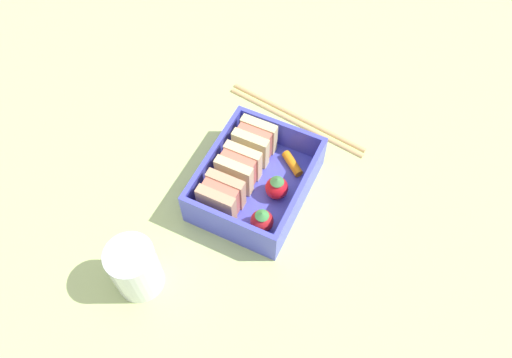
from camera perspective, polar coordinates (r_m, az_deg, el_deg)
ground_plane at (r=63.10cm, az=0.00°, el=-1.81°), size 120.00×120.00×2.00cm
bento_tray at (r=61.74cm, az=0.00°, el=-1.05°), size 15.14×12.12×1.20cm
bento_rim at (r=59.52cm, az=0.00°, el=0.27°), size 15.14×12.12×4.03cm
sandwich_left at (r=57.82cm, az=-3.99°, el=-2.07°), size 3.58×4.64×4.65cm
sandwich_center_left at (r=59.86cm, az=-2.00°, el=1.24°), size 3.58×4.64×4.65cm
sandwich_center at (r=62.14cm, az=-0.15°, el=4.31°), size 3.58×4.64×4.65cm
strawberry_far_left at (r=57.13cm, az=0.68°, el=-4.78°), size 2.72×2.72×3.32cm
strawberry_left at (r=59.28cm, az=2.32°, el=-1.09°), size 2.78×2.78×3.38cm
carrot_stick_far_left at (r=62.51cm, az=4.18°, el=1.76°), size 3.06×3.49×1.10cm
chopstick_pair at (r=68.83cm, az=4.55°, el=6.98°), size 4.66×20.88×0.70cm
drinking_glass at (r=55.21cm, az=-13.64°, el=-9.89°), size 5.24×5.24×7.12cm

